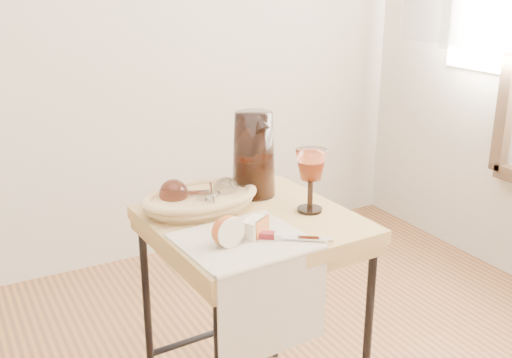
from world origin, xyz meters
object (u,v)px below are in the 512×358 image
bread_basket (201,202)px  table_knife (282,235)px  tea_towel (243,241)px  goblet_lying_b (217,194)px  apple_half (226,230)px  goblet_lying_a (190,193)px  pitcher (254,154)px  side_table (253,324)px  wine_goblet (311,181)px

bread_basket → table_knife: bread_basket is taller
tea_towel → table_knife: table_knife is taller
tea_towel → goblet_lying_b: bearing=77.1°
goblet_lying_b → apple_half: same height
goblet_lying_a → pitcher: bearing=-152.9°
side_table → goblet_lying_a: size_ratio=5.07×
wine_goblet → apple_half: bearing=-162.4°
tea_towel → bread_basket: 0.25m
goblet_lying_b → side_table: bearing=-92.8°
pitcher → apple_half: pitcher is taller
tea_towel → pitcher: pitcher is taller
goblet_lying_b → table_knife: bearing=-111.7°
goblet_lying_a → goblet_lying_b: size_ratio=1.15×
side_table → wine_goblet: wine_goblet is taller
goblet_lying_a → side_table: bearing=153.8°
tea_towel → table_knife: (0.09, -0.04, 0.01)m
tea_towel → wine_goblet: wine_goblet is taller
bread_basket → goblet_lying_b: (0.04, -0.02, 0.02)m
tea_towel → table_knife: size_ratio=1.31×
bread_basket → table_knife: (0.10, -0.29, -0.01)m
tea_towel → apple_half: 0.06m
wine_goblet → table_knife: bearing=-142.1°
side_table → bread_basket: size_ratio=2.22×
bread_basket → goblet_lying_a: 0.04m
goblet_lying_b → apple_half: bearing=-142.3°
side_table → goblet_lying_a: 0.44m
apple_half → goblet_lying_b: bearing=61.0°
pitcher → table_knife: 0.37m
goblet_lying_a → wine_goblet: wine_goblet is taller
side_table → tea_towel: 0.38m
side_table → bread_basket: bread_basket is taller
table_knife → side_table: bearing=123.2°
bread_basket → pitcher: size_ratio=1.03×
goblet_lying_b → apple_half: (-0.09, -0.24, -0.00)m
bread_basket → pitcher: bearing=9.7°
side_table → pitcher: bearing=60.8°
goblet_lying_a → table_knife: 0.33m
pitcher → wine_goblet: 0.21m
tea_towel → apple_half: bearing=-178.9°
bread_basket → wine_goblet: wine_goblet is taller
pitcher → side_table: bearing=-126.0°
pitcher → bread_basket: bearing=-174.7°
bread_basket → wine_goblet: bearing=-32.2°
side_table → pitcher: size_ratio=2.29×
tea_towel → wine_goblet: size_ratio=1.69×
bread_basket → tea_towel: bearing=-90.4°
side_table → pitcher: (0.09, 0.16, 0.47)m
pitcher → wine_goblet: size_ratio=1.61×
apple_half → pitcher: bearing=42.5°
side_table → wine_goblet: (0.17, -0.03, 0.43)m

